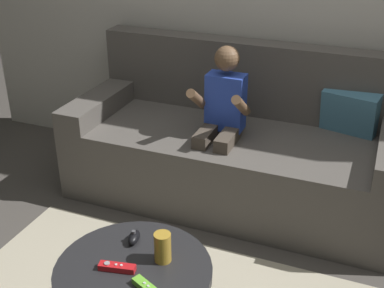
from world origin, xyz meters
The scene contains 7 objects.
couch centered at (-0.14, 1.08, 0.30)m, with size 1.90×0.80×0.88m.
person_seated_on_couch centered at (-0.19, 0.90, 0.55)m, with size 0.29×0.36×0.94m.
coffee_table centered at (-0.16, -0.18, 0.35)m, with size 0.60×0.60×0.39m.
game_remote_lime_near_edge centered at (-0.06, -0.27, 0.40)m, with size 0.14×0.09×0.03m.
nunchuk_black centered at (-0.23, -0.04, 0.41)m, with size 0.06×0.10×0.05m.
game_remote_red_far_corner centered at (-0.21, -0.21, 0.40)m, with size 0.14×0.06×0.03m.
soda_can centered at (-0.08, -0.10, 0.45)m, with size 0.07×0.07×0.12m, color #B78C2D.
Camera 1 is at (0.60, -1.48, 1.66)m, focal length 47.12 mm.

